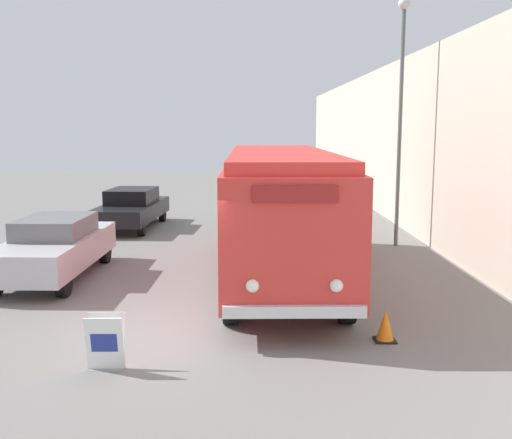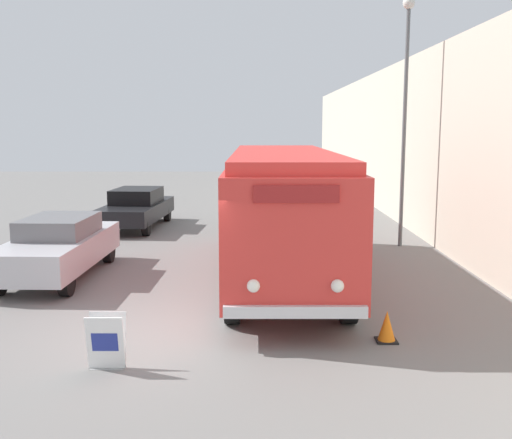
{
  "view_description": "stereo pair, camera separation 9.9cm",
  "coord_description": "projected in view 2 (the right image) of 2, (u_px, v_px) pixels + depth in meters",
  "views": [
    {
      "loc": [
        1.62,
        -10.16,
        3.65
      ],
      "look_at": [
        1.77,
        1.75,
        1.82
      ],
      "focal_mm": 42.0,
      "sensor_mm": 36.0,
      "label": 1
    },
    {
      "loc": [
        1.72,
        -10.16,
        3.65
      ],
      "look_at": [
        1.77,
        1.75,
        1.82
      ],
      "focal_mm": 42.0,
      "sensor_mm": 36.0,
      "label": 2
    }
  ],
  "objects": [
    {
      "name": "parked_car_near",
      "position": [
        56.0,
        246.0,
        14.66
      ],
      "size": [
        1.93,
        4.79,
        1.49
      ],
      "rotation": [
        0.0,
        0.0,
        -0.03
      ],
      "color": "black",
      "rests_on": "ground_plane"
    },
    {
      "name": "parked_car_mid",
      "position": [
        134.0,
        208.0,
        21.95
      ],
      "size": [
        2.16,
        4.8,
        1.44
      ],
      "rotation": [
        0.0,
        0.0,
        -0.07
      ],
      "color": "black",
      "rests_on": "ground_plane"
    },
    {
      "name": "building_wall_right",
      "position": [
        422.0,
        145.0,
        20.04
      ],
      "size": [
        0.3,
        60.0,
        6.16
      ],
      "color": "beige",
      "rests_on": "ground_plane"
    },
    {
      "name": "sign_board",
      "position": [
        104.0,
        342.0,
        9.11
      ],
      "size": [
        0.57,
        0.32,
        0.85
      ],
      "color": "gray",
      "rests_on": "ground_plane"
    },
    {
      "name": "traffic_cone",
      "position": [
        385.0,
        326.0,
        10.29
      ],
      "size": [
        0.36,
        0.36,
        0.55
      ],
      "color": "black",
      "rests_on": "ground_plane"
    },
    {
      "name": "ground_plane",
      "position": [
        157.0,
        336.0,
        10.6
      ],
      "size": [
        80.0,
        80.0,
        0.0
      ],
      "primitive_type": "plane",
      "color": "slate"
    },
    {
      "name": "vintage_bus",
      "position": [
        280.0,
        206.0,
        14.45
      ],
      "size": [
        2.49,
        9.82,
        3.1
      ],
      "color": "black",
      "rests_on": "ground_plane"
    },
    {
      "name": "streetlamp",
      "position": [
        403.0,
        91.0,
        17.96
      ],
      "size": [
        0.36,
        0.36,
        7.45
      ],
      "color": "#595E60",
      "rests_on": "ground_plane"
    }
  ]
}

